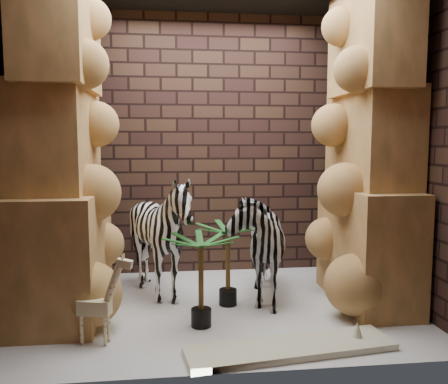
{
  "coord_description": "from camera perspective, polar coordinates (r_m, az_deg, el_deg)",
  "views": [
    {
      "loc": [
        -0.45,
        -4.14,
        1.53
      ],
      "look_at": [
        0.05,
        0.15,
        1.07
      ],
      "focal_mm": 36.98,
      "sensor_mm": 36.0,
      "label": 1
    }
  ],
  "objects": [
    {
      "name": "wall_front",
      "position": [
        2.93,
        2.16,
        5.54
      ],
      "size": [
        3.5,
        0.0,
        3.5
      ],
      "primitive_type": "plane",
      "rotation": [
        -1.57,
        0.0,
        0.0
      ],
      "color": "black",
      "rests_on": "ground"
    },
    {
      "name": "palm_front",
      "position": [
        4.38,
        0.49,
        -8.88
      ],
      "size": [
        0.36,
        0.36,
        0.79
      ],
      "primitive_type": null,
      "color": "#144920",
      "rests_on": "floor"
    },
    {
      "name": "wall_back",
      "position": [
        5.41,
        -1.95,
        5.79
      ],
      "size": [
        3.5,
        0.0,
        3.5
      ],
      "primitive_type": "plane",
      "rotation": [
        1.57,
        0.0,
        0.0
      ],
      "color": "black",
      "rests_on": "ground"
    },
    {
      "name": "floor",
      "position": [
        4.44,
        -0.48,
        -14.04
      ],
      "size": [
        3.5,
        3.5,
        0.0
      ],
      "primitive_type": "plane",
      "color": "white",
      "rests_on": "ground"
    },
    {
      "name": "giraffe_toy",
      "position": [
        3.72,
        -15.75,
        -12.43
      ],
      "size": [
        0.39,
        0.21,
        0.72
      ],
      "primitive_type": null,
      "rotation": [
        0.0,
        0.0,
        -0.24
      ],
      "color": "beige",
      "rests_on": "floor"
    },
    {
      "name": "wall_right",
      "position": [
        4.69,
        21.35,
        5.33
      ],
      "size": [
        0.0,
        3.0,
        3.0
      ],
      "primitive_type": "plane",
      "rotation": [
        1.57,
        0.0,
        -1.57
      ],
      "color": "black",
      "rests_on": "ground"
    },
    {
      "name": "zebra_left",
      "position": [
        4.56,
        -7.77,
        -6.28
      ],
      "size": [
        1.35,
        1.49,
        1.11
      ],
      "primitive_type": "imported",
      "rotation": [
        0.0,
        0.0,
        -0.36
      ],
      "color": "white",
      "rests_on": "floor"
    },
    {
      "name": "surfboard",
      "position": [
        3.61,
        8.24,
        -18.55
      ],
      "size": [
        1.6,
        0.59,
        0.05
      ],
      "primitive_type": "cube",
      "rotation": [
        0.0,
        0.0,
        0.14
      ],
      "color": "beige",
      "rests_on": "floor"
    },
    {
      "name": "wall_left",
      "position": [
        4.34,
        -24.22,
        5.19
      ],
      "size": [
        0.0,
        3.0,
        3.0
      ],
      "primitive_type": "plane",
      "rotation": [
        1.57,
        0.0,
        1.57
      ],
      "color": "black",
      "rests_on": "ground"
    },
    {
      "name": "rock_pillar_right",
      "position": [
        4.55,
        17.66,
        5.45
      ],
      "size": [
        0.58,
        1.25,
        3.0
      ],
      "primitive_type": null,
      "color": "tan",
      "rests_on": "floor"
    },
    {
      "name": "rock_pillar_left",
      "position": [
        4.25,
        -19.7,
        5.36
      ],
      "size": [
        0.68,
        1.3,
        3.0
      ],
      "primitive_type": null,
      "color": "tan",
      "rests_on": "floor"
    },
    {
      "name": "zebra_right",
      "position": [
        4.52,
        3.9,
        -5.26
      ],
      "size": [
        0.72,
        1.15,
        1.28
      ],
      "primitive_type": "imported",
      "rotation": [
        0.0,
        0.0,
        -0.13
      ],
      "color": "white",
      "rests_on": "floor"
    },
    {
      "name": "palm_back",
      "position": [
        3.89,
        -2.86,
        -10.88
      ],
      "size": [
        0.36,
        0.36,
        0.78
      ],
      "primitive_type": null,
      "color": "#144920",
      "rests_on": "floor"
    }
  ]
}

